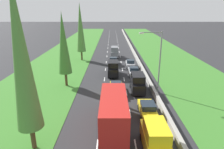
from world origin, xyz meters
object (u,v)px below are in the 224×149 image
(yellow_sedan_centre_lane, at_px, (117,88))
(silver_hatchback_right_lane_sixth, at_px, (131,64))
(yellow_sedan_right_lane, at_px, (148,109))
(black_van_right_lane, at_px, (138,83))
(grey_van_centre_lane, at_px, (115,52))
(yellow_van_right_lane, at_px, (156,138))
(silver_hatchback_right_lane, at_px, (134,71))
(poplar_tree_nearest, at_px, (22,55))
(poplar_tree_second, at_px, (64,44))
(red_box_truck_centre_lane, at_px, (114,112))
(black_van_centre_lane, at_px, (114,68))
(poplar_tree_third, at_px, (81,28))
(black_hatchback_centre_lane, at_px, (114,61))
(street_light_mast, at_px, (159,58))

(yellow_sedan_centre_lane, distance_m, silver_hatchback_right_lane_sixth, 14.00)
(yellow_sedan_centre_lane, height_order, yellow_sedan_right_lane, same)
(black_van_right_lane, relative_size, grey_van_centre_lane, 1.00)
(yellow_van_right_lane, relative_size, yellow_sedan_right_lane, 1.09)
(silver_hatchback_right_lane, bearing_deg, poplar_tree_nearest, -118.49)
(grey_van_centre_lane, xyz_separation_m, poplar_tree_second, (-8.04, -20.03, 5.46))
(red_box_truck_centre_lane, xyz_separation_m, black_van_right_lane, (3.65, 10.26, -0.78))
(yellow_sedan_centre_lane, distance_m, poplar_tree_nearest, 16.29)
(black_van_centre_lane, bearing_deg, silver_hatchback_right_lane_sixth, 56.38)
(black_van_right_lane, height_order, grey_van_centre_lane, same)
(yellow_sedan_centre_lane, height_order, black_van_centre_lane, black_van_centre_lane)
(black_van_centre_lane, relative_size, silver_hatchback_right_lane, 1.26)
(poplar_tree_third, bearing_deg, poplar_tree_nearest, -89.24)
(black_van_right_lane, bearing_deg, poplar_tree_second, 168.01)
(yellow_van_right_lane, relative_size, silver_hatchback_right_lane_sixth, 1.26)
(black_hatchback_centre_lane, bearing_deg, yellow_sedan_right_lane, -80.34)
(poplar_tree_second, relative_size, street_light_mast, 1.29)
(poplar_tree_nearest, distance_m, poplar_tree_third, 32.23)
(yellow_sedan_right_lane, relative_size, street_light_mast, 0.50)
(black_van_right_lane, relative_size, silver_hatchback_right_lane_sixth, 1.26)
(yellow_sedan_centre_lane, distance_m, yellow_sedan_right_lane, 7.48)
(red_box_truck_centre_lane, height_order, silver_hatchback_right_lane, red_box_truck_centre_lane)
(black_van_right_lane, bearing_deg, silver_hatchback_right_lane, 88.33)
(red_box_truck_centre_lane, relative_size, yellow_van_right_lane, 1.92)
(silver_hatchback_right_lane, bearing_deg, black_hatchback_centre_lane, 115.41)
(yellow_sedan_right_lane, relative_size, silver_hatchback_right_lane_sixth, 1.15)
(poplar_tree_third, bearing_deg, black_van_centre_lane, -57.54)
(yellow_sedan_right_lane, relative_size, black_van_right_lane, 0.92)
(red_box_truck_centre_lane, distance_m, poplar_tree_nearest, 9.82)
(yellow_sedan_right_lane, bearing_deg, poplar_tree_nearest, -152.99)
(yellow_sedan_centre_lane, xyz_separation_m, yellow_sedan_right_lane, (3.53, -6.60, 0.00))
(black_van_right_lane, xyz_separation_m, poplar_tree_third, (-11.19, 19.46, 6.40))
(poplar_tree_third, bearing_deg, yellow_sedan_centre_lane, -68.26)
(yellow_sedan_centre_lane, distance_m, poplar_tree_second, 10.43)
(black_van_right_lane, xyz_separation_m, silver_hatchback_right_lane_sixth, (0.08, 13.08, -0.56))
(black_van_centre_lane, height_order, street_light_mast, street_light_mast)
(red_box_truck_centre_lane, distance_m, silver_hatchback_right_lane_sixth, 23.68)
(yellow_sedan_right_lane, xyz_separation_m, silver_hatchback_right_lane_sixth, (-0.22, 20.21, 0.02))
(grey_van_centre_lane, relative_size, street_light_mast, 0.54)
(yellow_sedan_right_lane, xyz_separation_m, poplar_tree_second, (-11.51, 9.50, 6.05))
(poplar_tree_nearest, relative_size, street_light_mast, 1.65)
(black_van_right_lane, height_order, silver_hatchback_right_lane, black_van_right_lane)
(red_box_truck_centre_lane, bearing_deg, poplar_tree_second, 120.86)
(red_box_truck_centre_lane, relative_size, silver_hatchback_right_lane_sixth, 2.41)
(yellow_sedan_right_lane, height_order, black_van_right_lane, black_van_right_lane)
(poplar_tree_third, bearing_deg, grey_van_centre_lane, 20.23)
(street_light_mast, bearing_deg, poplar_tree_second, 168.58)
(yellow_sedan_right_lane, relative_size, silver_hatchback_right_lane, 1.15)
(grey_van_centre_lane, height_order, poplar_tree_third, poplar_tree_third)
(street_light_mast, bearing_deg, silver_hatchback_right_lane_sixth, 100.71)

